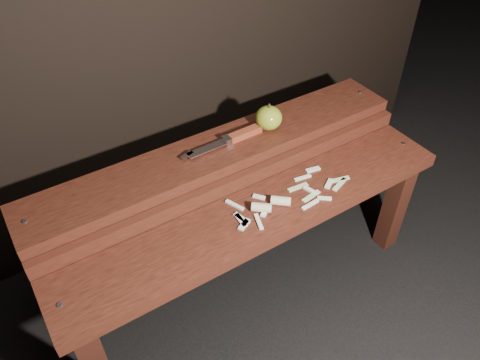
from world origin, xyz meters
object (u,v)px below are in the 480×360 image
bench_front_tier (263,229)px  knife (235,137)px  bench_rear_tier (221,169)px  apple (269,118)px

bench_front_tier → knife: (0.05, 0.23, 0.16)m
bench_front_tier → bench_rear_tier: (0.00, 0.23, 0.06)m
bench_rear_tier → knife: 0.11m
bench_front_tier → bench_rear_tier: bearing=90.0°
bench_rear_tier → apple: bearing=1.4°
bench_front_tier → knife: knife is taller
apple → knife: size_ratio=0.32×
bench_front_tier → apple: apple is taller
bench_rear_tier → knife: knife is taller
bench_front_tier → bench_rear_tier: size_ratio=1.00×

